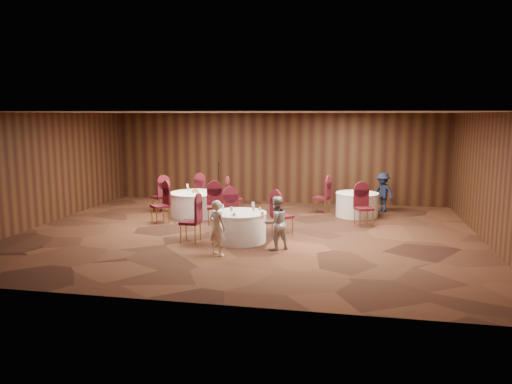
% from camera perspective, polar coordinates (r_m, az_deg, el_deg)
% --- Properties ---
extents(ground, '(12.00, 12.00, 0.00)m').
position_cam_1_polar(ground, '(13.34, -1.01, -4.78)').
color(ground, black).
rests_on(ground, ground).
extents(room_shell, '(12.00, 12.00, 12.00)m').
position_cam_1_polar(room_shell, '(13.01, -1.03, 3.65)').
color(room_shell, silver).
rests_on(room_shell, ground).
extents(table_main, '(1.37, 1.37, 0.74)m').
position_cam_1_polar(table_main, '(12.48, -1.95, -3.97)').
color(table_main, white).
rests_on(table_main, ground).
extents(table_left, '(1.61, 1.61, 0.74)m').
position_cam_1_polar(table_left, '(15.70, -6.90, -1.36)').
color(table_left, white).
rests_on(table_left, ground).
extents(table_right, '(1.32, 1.32, 0.74)m').
position_cam_1_polar(table_right, '(15.82, 11.46, -1.40)').
color(table_right, white).
rests_on(table_right, ground).
extents(chairs_main, '(2.79, 2.10, 1.00)m').
position_cam_1_polar(chairs_main, '(13.12, -2.51, -2.78)').
color(chairs_main, '#380B17').
rests_on(chairs_main, ground).
extents(chairs_left, '(3.17, 3.11, 1.00)m').
position_cam_1_polar(chairs_left, '(15.66, -6.99, -0.92)').
color(chairs_left, '#380B17').
rests_on(chairs_left, ground).
extents(chairs_right, '(1.96, 2.25, 1.00)m').
position_cam_1_polar(chairs_right, '(15.34, 9.74, -1.19)').
color(chairs_right, '#380B17').
rests_on(chairs_right, ground).
extents(tabletop_main, '(1.12, 1.00, 0.22)m').
position_cam_1_polar(tabletop_main, '(12.22, -1.13, -2.03)').
color(tabletop_main, silver).
rests_on(tabletop_main, table_main).
extents(tabletop_left, '(0.89, 0.82, 0.22)m').
position_cam_1_polar(tabletop_left, '(15.62, -6.93, 0.25)').
color(tabletop_left, silver).
rests_on(tabletop_left, table_left).
extents(tabletop_right, '(0.08, 0.08, 0.22)m').
position_cam_1_polar(tabletop_right, '(15.48, 12.29, 0.31)').
color(tabletop_right, silver).
rests_on(tabletop_right, table_right).
extents(mic_stand, '(0.24, 0.24, 1.54)m').
position_cam_1_polar(mic_stand, '(17.13, -4.25, -0.23)').
color(mic_stand, black).
rests_on(mic_stand, ground).
extents(woman_a, '(0.55, 0.49, 1.26)m').
position_cam_1_polar(woman_a, '(11.24, -4.44, -4.09)').
color(woman_a, white).
rests_on(woman_a, ground).
extents(woman_b, '(0.78, 0.76, 1.27)m').
position_cam_1_polar(woman_b, '(11.67, 2.29, -3.57)').
color(woman_b, '#B4B4B9').
rests_on(woman_b, ground).
extents(man_c, '(0.94, 0.91, 1.28)m').
position_cam_1_polar(man_c, '(16.68, 14.26, -0.03)').
color(man_c, black).
rests_on(man_c, ground).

